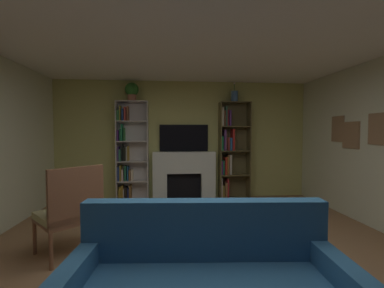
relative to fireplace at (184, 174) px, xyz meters
The scene contains 10 objects.
ground_plane 3.17m from the fireplace, 90.00° to the right, with size 7.76×7.76×0.00m, color #916A47.
wall_back_accent 0.77m from the fireplace, 90.00° to the left, with size 5.76×0.06×2.64m, color tan.
ceiling 3.77m from the fireplace, 90.00° to the right, with size 5.76×6.59×0.06m, color white.
fireplace is the anchor object (origin of this frame).
tv 0.81m from the fireplace, 90.00° to the left, with size 1.09×0.06×0.60m, color black.
bookshelf_left 1.29m from the fireplace, behind, with size 0.68×0.29×2.17m.
bookshelf_right 1.16m from the fireplace, ahead, with size 0.68×0.34×2.17m.
potted_plant 2.15m from the fireplace, behind, with size 0.29×0.29×0.39m.
vase_with_flowers 2.07m from the fireplace, ahead, with size 0.15×0.15×0.44m.
armchair 3.00m from the fireplace, 121.08° to the right, with size 0.87×0.86×1.10m.
Camera 1 is at (-0.39, -2.75, 1.51)m, focal length 24.79 mm.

